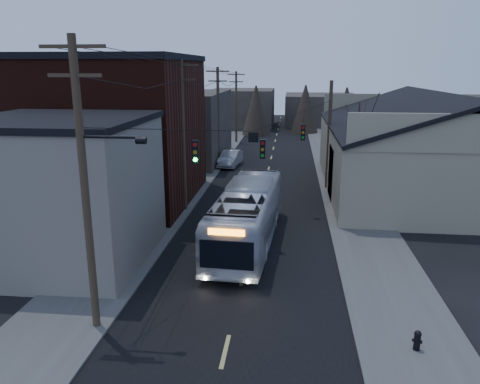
# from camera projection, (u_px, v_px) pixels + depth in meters

# --- Properties ---
(road_surface) EXTENTS (9.00, 110.00, 0.02)m
(road_surface) POSITION_uv_depth(u_px,v_px,m) (268.00, 174.00, 42.95)
(road_surface) COLOR black
(road_surface) RESTS_ON ground
(sidewalk_left) EXTENTS (4.00, 110.00, 0.12)m
(sidewalk_left) POSITION_uv_depth(u_px,v_px,m) (198.00, 171.00, 43.62)
(sidewalk_left) COLOR #474744
(sidewalk_left) RESTS_ON ground
(sidewalk_right) EXTENTS (4.00, 110.00, 0.12)m
(sidewalk_right) POSITION_uv_depth(u_px,v_px,m) (339.00, 175.00, 42.25)
(sidewalk_right) COLOR #474744
(sidewalk_right) RESTS_ON ground
(building_clapboard) EXTENTS (8.00, 8.00, 7.00)m
(building_clapboard) POSITION_uv_depth(u_px,v_px,m) (62.00, 193.00, 22.82)
(building_clapboard) COLOR #6F675C
(building_clapboard) RESTS_ON ground
(building_brick) EXTENTS (10.00, 12.00, 10.00)m
(building_brick) POSITION_uv_depth(u_px,v_px,m) (120.00, 132.00, 33.10)
(building_brick) COLOR black
(building_brick) RESTS_ON ground
(building_left_far) EXTENTS (9.00, 14.00, 7.00)m
(building_left_far) POSITION_uv_depth(u_px,v_px,m) (180.00, 126.00, 48.81)
(building_left_far) COLOR #332D28
(building_left_far) RESTS_ON ground
(warehouse) EXTENTS (16.16, 20.60, 7.73)m
(warehouse) POSITION_uv_depth(u_px,v_px,m) (433.00, 158.00, 36.09)
(warehouse) COLOR gray
(warehouse) RESTS_ON ground
(building_far_left) EXTENTS (10.00, 12.00, 6.00)m
(building_far_left) POSITION_uv_depth(u_px,v_px,m) (242.00, 108.00, 76.42)
(building_far_left) COLOR #332D28
(building_far_left) RESTS_ON ground
(building_far_right) EXTENTS (12.00, 14.00, 5.00)m
(building_far_right) POSITION_uv_depth(u_px,v_px,m) (321.00, 109.00, 79.99)
(building_far_right) COLOR #332D28
(building_far_right) RESTS_ON ground
(bare_tree) EXTENTS (0.40, 0.40, 7.20)m
(bare_tree) POSITION_uv_depth(u_px,v_px,m) (356.00, 156.00, 31.73)
(bare_tree) COLOR black
(bare_tree) RESTS_ON ground
(utility_lines) EXTENTS (11.24, 45.28, 10.50)m
(utility_lines) POSITION_uv_depth(u_px,v_px,m) (225.00, 127.00, 36.37)
(utility_lines) COLOR #382B1E
(utility_lines) RESTS_ON ground
(bus) EXTENTS (3.42, 11.82, 3.25)m
(bus) POSITION_uv_depth(u_px,v_px,m) (247.00, 216.00, 25.50)
(bus) COLOR silver
(bus) RESTS_ON ground
(parked_car) EXTENTS (2.12, 4.85, 1.55)m
(parked_car) POSITION_uv_depth(u_px,v_px,m) (230.00, 158.00, 45.99)
(parked_car) COLOR #96999D
(parked_car) RESTS_ON ground
(fire_hydrant) EXTENTS (0.35, 0.25, 0.72)m
(fire_hydrant) POSITION_uv_depth(u_px,v_px,m) (417.00, 340.00, 15.87)
(fire_hydrant) COLOR black
(fire_hydrant) RESTS_ON sidewalk_right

